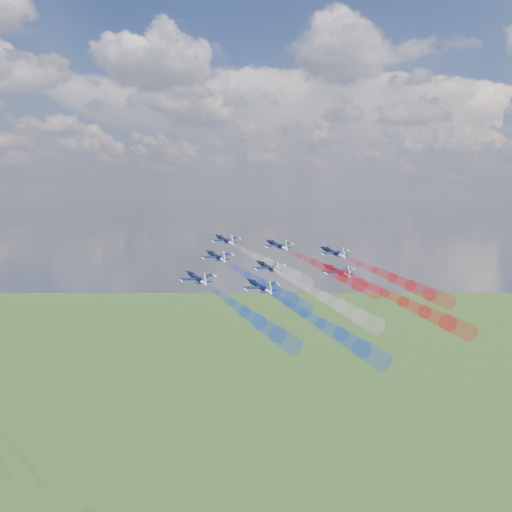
% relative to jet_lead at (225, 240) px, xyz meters
% --- Properties ---
extents(jet_lead, '(15.54, 15.17, 6.02)m').
position_rel_jet_lead_xyz_m(jet_lead, '(0.00, 0.00, 0.00)').
color(jet_lead, black).
extents(trail_lead, '(32.51, 26.64, 11.34)m').
position_rel_jet_lead_xyz_m(trail_lead, '(18.91, -14.59, -4.58)').
color(trail_lead, white).
extents(jet_inner_left, '(15.54, 15.17, 6.02)m').
position_rel_jet_lead_xyz_m(jet_inner_left, '(3.83, -14.63, -3.51)').
color(jet_inner_left, black).
extents(trail_inner_left, '(32.51, 26.64, 11.34)m').
position_rel_jet_lead_xyz_m(trail_inner_left, '(22.74, -29.22, -8.09)').
color(trail_inner_left, blue).
extents(jet_inner_right, '(15.54, 15.17, 6.02)m').
position_rel_jet_lead_xyz_m(jet_inner_right, '(16.84, 0.13, -1.14)').
color(jet_inner_right, black).
extents(trail_inner_right, '(32.51, 26.64, 11.34)m').
position_rel_jet_lead_xyz_m(trail_inner_right, '(35.75, -14.46, -5.72)').
color(trail_inner_right, red).
extents(jet_outer_left, '(15.54, 15.17, 6.02)m').
position_rel_jet_lead_xyz_m(jet_outer_left, '(6.71, -32.68, -7.15)').
color(jet_outer_left, black).
extents(trail_outer_left, '(32.51, 26.64, 11.34)m').
position_rel_jet_lead_xyz_m(trail_outer_left, '(25.62, -47.27, -11.72)').
color(trail_outer_left, blue).
extents(jet_center_third, '(15.54, 15.17, 6.02)m').
position_rel_jet_lead_xyz_m(jet_center_third, '(19.96, -16.48, -5.63)').
color(jet_center_third, black).
extents(trail_center_third, '(32.51, 26.64, 11.34)m').
position_rel_jet_lead_xyz_m(trail_center_third, '(38.87, -31.07, -10.21)').
color(trail_center_third, white).
extents(jet_outer_right, '(15.54, 15.17, 6.02)m').
position_rel_jet_lead_xyz_m(jet_outer_right, '(33.24, 1.93, -2.84)').
color(jet_outer_right, black).
extents(trail_outer_right, '(32.51, 26.64, 11.34)m').
position_rel_jet_lead_xyz_m(trail_outer_right, '(52.15, -12.67, -7.42)').
color(trail_outer_right, red).
extents(jet_rear_left, '(15.54, 15.17, 6.02)m').
position_rel_jet_lead_xyz_m(jet_rear_left, '(23.68, -32.92, -8.28)').
color(jet_rear_left, black).
extents(trail_rear_left, '(32.51, 26.64, 11.34)m').
position_rel_jet_lead_xyz_m(trail_rear_left, '(42.59, -47.51, -12.86)').
color(trail_rear_left, blue).
extents(jet_rear_right, '(15.54, 15.17, 6.02)m').
position_rel_jet_lead_xyz_m(jet_rear_right, '(38.09, -13.79, -6.16)').
color(jet_rear_right, black).
extents(trail_rear_right, '(32.51, 26.64, 11.34)m').
position_rel_jet_lead_xyz_m(trail_rear_right, '(57.00, -28.38, -10.74)').
color(trail_rear_right, red).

